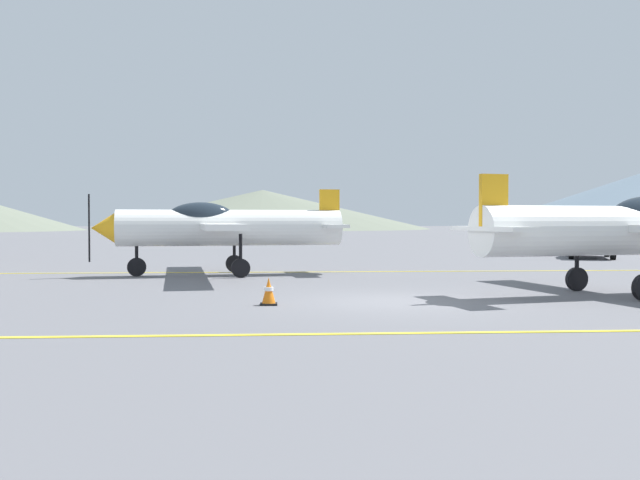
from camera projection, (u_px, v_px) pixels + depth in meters
The scene contains 8 objects.
ground_plane at pixel (396, 302), 15.59m from camera, with size 400.00×400.00×0.00m, color slate.
apron_line_near at pixel (443, 333), 11.23m from camera, with size 80.00×0.16×0.01m, color yellow.
apron_line_far at pixel (351, 272), 24.56m from camera, with size 80.00×0.16×0.01m, color yellow.
airplane_near at pixel (627, 229), 16.94m from camera, with size 8.32×9.47×2.84m.
airplane_mid at pixel (221, 226), 23.08m from camera, with size 8.30×9.52×2.84m.
car_sedan at pixel (590, 240), 33.71m from camera, with size 3.20×4.66×1.62m.
traffic_cone_front at pixel (269, 291), 14.96m from camera, with size 0.36×0.36×0.59m.
hill_centerleft at pixel (263, 209), 147.41m from camera, with size 69.75×69.75×8.15m, color slate.
Camera 1 is at (-2.70, -15.40, 1.80)m, focal length 39.56 mm.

